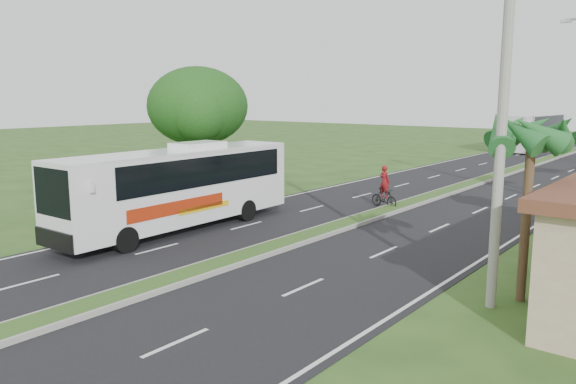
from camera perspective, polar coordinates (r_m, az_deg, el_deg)
The scene contains 11 objects.
ground at distance 19.56m, azimuth -6.70°, elevation -7.52°, with size 180.00×180.00×0.00m, color #28471A.
road_asphalt at distance 36.14m, azimuth 16.42°, elevation 0.13°, with size 14.00×160.00×0.02m, color black.
median_strip at distance 36.13m, azimuth 16.43°, elevation 0.27°, with size 1.20×160.00×0.18m.
lane_edge_left at distance 39.12m, azimuth 7.31°, elevation 1.13°, with size 0.12×160.00×0.01m, color silver.
lane_edge_right at distance 34.24m, azimuth 26.83°, elevation -1.06°, with size 0.12×160.00×0.01m, color silver.
palm_verge_a at distance 16.70m, azimuth 23.55°, elevation 5.37°, with size 2.40×2.40×5.45m.
shade_tree at distance 34.39m, azimuth -9.27°, elevation 8.34°, with size 6.30×6.00×7.54m.
utility_pole_a at distance 15.85m, azimuth 21.05°, elevation 8.72°, with size 1.60×0.28×11.00m.
coach_bus_main at distance 24.62m, azimuth -10.91°, elevation 0.90°, with size 2.73×11.74×3.77m.
coach_bus_far at distance 67.00m, azimuth 23.70°, elevation 5.80°, with size 3.48×13.27×3.83m.
motorcyclist at distance 29.71m, azimuth 9.75°, elevation -0.06°, with size 1.76×0.83×2.23m.
Camera 1 is at (13.35, -13.09, 5.76)m, focal length 35.00 mm.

